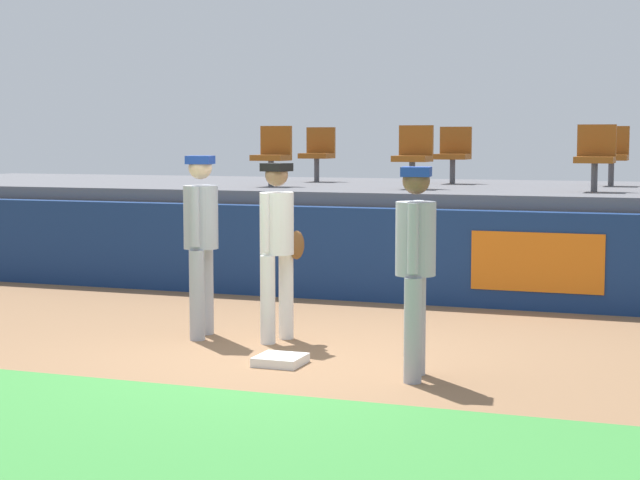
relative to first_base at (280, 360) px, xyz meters
The scene contains 14 objects.
ground_plane 0.26m from the first_base, 131.26° to the left, with size 60.00×60.00×0.00m, color #846042.
grass_foreground_strip 2.41m from the first_base, 93.96° to the right, with size 18.00×2.80×0.01m, color #388438.
first_base is the anchor object (origin of this frame).
player_fielder_home 1.45m from the first_base, 113.42° to the left, with size 0.41×0.52×1.73m.
player_runner_visitor 1.83m from the first_base, 142.78° to the left, with size 0.40×0.50×1.79m.
player_coach_visitor 1.57m from the first_base, ahead, with size 0.38×0.48×1.73m.
field_wall 3.80m from the first_base, 92.40° to the left, with size 18.00×0.26×1.13m.
bleacher_platform 6.36m from the first_base, 91.51° to the left, with size 18.00×4.80×1.30m, color #59595E.
seat_front_center 5.49m from the first_base, 92.49° to the left, with size 0.46×0.44×0.84m.
seat_front_right 5.88m from the first_base, 67.91° to the left, with size 0.48×0.44×0.84m.
seat_back_right 7.53m from the first_base, 72.85° to the left, with size 0.44×0.44×0.84m.
seat_back_left 7.55m from the first_base, 107.72° to the left, with size 0.46×0.44×0.84m.
seat_front_left 5.92m from the first_base, 113.32° to the left, with size 0.45×0.44×0.84m.
seat_back_center 7.21m from the first_base, 90.84° to the left, with size 0.47×0.44×0.84m.
Camera 1 is at (3.62, -8.56, 1.95)m, focal length 59.38 mm.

